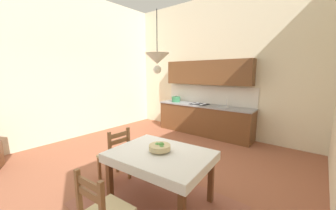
{
  "coord_description": "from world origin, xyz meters",
  "views": [
    {
      "loc": [
        2.6,
        -2.61,
        1.83
      ],
      "look_at": [
        0.07,
        0.53,
        1.16
      ],
      "focal_mm": 20.59,
      "sensor_mm": 36.0,
      "label": 1
    }
  ],
  "objects_px": {
    "fruit_bowl": "(160,147)",
    "pendant_lamp": "(157,59)",
    "kitchen_cabinetry": "(204,106)",
    "dining_chair_tv_side": "(115,156)",
    "dining_table": "(161,161)"
  },
  "relations": [
    {
      "from": "dining_table",
      "to": "pendant_lamp",
      "type": "relative_size",
      "value": 1.78
    },
    {
      "from": "kitchen_cabinetry",
      "to": "dining_table",
      "type": "relative_size",
      "value": 2.04
    },
    {
      "from": "fruit_bowl",
      "to": "pendant_lamp",
      "type": "bearing_deg",
      "value": 167.68
    },
    {
      "from": "dining_table",
      "to": "fruit_bowl",
      "type": "distance_m",
      "value": 0.19
    },
    {
      "from": "fruit_bowl",
      "to": "pendant_lamp",
      "type": "height_order",
      "value": "pendant_lamp"
    },
    {
      "from": "dining_table",
      "to": "dining_chair_tv_side",
      "type": "bearing_deg",
      "value": -177.38
    },
    {
      "from": "fruit_bowl",
      "to": "pendant_lamp",
      "type": "relative_size",
      "value": 0.37
    },
    {
      "from": "fruit_bowl",
      "to": "pendant_lamp",
      "type": "xyz_separation_m",
      "value": [
        -0.04,
        0.01,
        1.2
      ]
    },
    {
      "from": "kitchen_cabinetry",
      "to": "pendant_lamp",
      "type": "xyz_separation_m",
      "value": [
        1.0,
        -3.21,
        1.15
      ]
    },
    {
      "from": "dining_table",
      "to": "fruit_bowl",
      "type": "relative_size",
      "value": 4.77
    },
    {
      "from": "kitchen_cabinetry",
      "to": "dining_chair_tv_side",
      "type": "xyz_separation_m",
      "value": [
        0.09,
        -3.28,
        -0.41
      ]
    },
    {
      "from": "kitchen_cabinetry",
      "to": "fruit_bowl",
      "type": "height_order",
      "value": "kitchen_cabinetry"
    },
    {
      "from": "kitchen_cabinetry",
      "to": "dining_table",
      "type": "xyz_separation_m",
      "value": [
        1.08,
        -3.24,
        -0.23
      ]
    },
    {
      "from": "dining_table",
      "to": "pendant_lamp",
      "type": "xyz_separation_m",
      "value": [
        -0.07,
        0.03,
        1.38
      ]
    },
    {
      "from": "kitchen_cabinetry",
      "to": "dining_table",
      "type": "bearing_deg",
      "value": -71.63
    }
  ]
}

